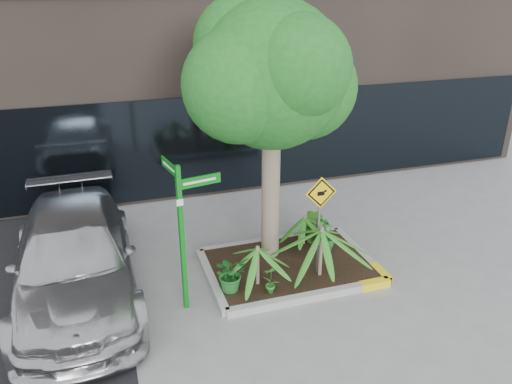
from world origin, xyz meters
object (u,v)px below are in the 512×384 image
object	(u,v)px
street_sign_post	(183,222)
cattle_sign	(320,209)
parked_car	(75,258)
tree	(272,75)

from	to	relation	value
street_sign_post	cattle_sign	size ratio (longest dim) A/B	1.36
street_sign_post	parked_car	bearing A→B (deg)	140.86
tree	cattle_sign	size ratio (longest dim) A/B	2.64
street_sign_post	cattle_sign	distance (m)	2.56
parked_car	street_sign_post	size ratio (longest dim) A/B	1.92
tree	parked_car	xyz separation A→B (m)	(-3.76, -0.07, -3.05)
tree	cattle_sign	world-z (taller)	tree
parked_car	cattle_sign	bearing A→B (deg)	-12.50
cattle_sign	parked_car	bearing A→B (deg)	169.20
parked_car	street_sign_post	bearing A→B (deg)	-29.06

